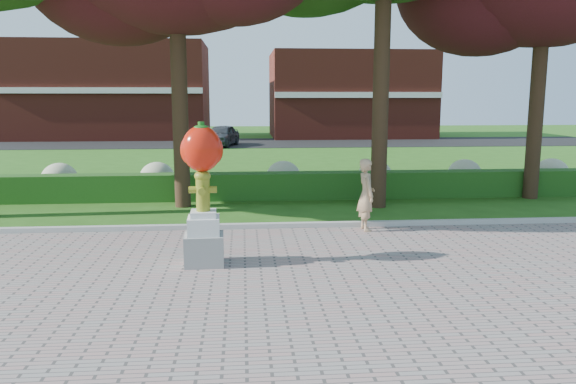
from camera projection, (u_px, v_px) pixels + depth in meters
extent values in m
plane|color=#285816|center=(260.00, 268.00, 10.19)|extent=(100.00, 100.00, 0.00)
cube|color=gray|center=(272.00, 374.00, 6.25)|extent=(40.00, 14.00, 0.04)
cube|color=#ADADA5|center=(256.00, 227.00, 13.12)|extent=(40.00, 0.18, 0.15)
cube|color=#1D4814|center=(253.00, 186.00, 17.00)|extent=(24.00, 0.70, 0.80)
ellipsoid|color=#BEC093|center=(60.00, 179.00, 17.48)|extent=(1.10, 1.10, 0.99)
ellipsoid|color=#BEC093|center=(157.00, 178.00, 17.72)|extent=(1.10, 1.10, 0.99)
ellipsoid|color=#BEC093|center=(283.00, 176.00, 18.03)|extent=(1.10, 1.10, 0.99)
ellipsoid|color=#BEC093|center=(375.00, 175.00, 18.27)|extent=(1.10, 1.10, 0.99)
ellipsoid|color=#BEC093|center=(464.00, 174.00, 18.51)|extent=(1.10, 1.10, 0.99)
ellipsoid|color=#BEC093|center=(551.00, 173.00, 18.75)|extent=(1.10, 1.10, 0.99)
cube|color=black|center=(247.00, 143.00, 37.70)|extent=(50.00, 8.00, 0.02)
cube|color=maroon|center=(113.00, 91.00, 42.21)|extent=(14.00, 8.00, 7.00)
cube|color=maroon|center=(349.00, 95.00, 43.69)|extent=(12.00, 8.00, 6.40)
cylinder|color=black|center=(180.00, 96.00, 15.41)|extent=(0.44, 0.44, 6.16)
cylinder|color=black|center=(381.00, 76.00, 15.26)|extent=(0.44, 0.44, 7.28)
cylinder|color=black|center=(537.00, 101.00, 16.76)|extent=(0.44, 0.44, 5.88)
cube|color=gray|center=(204.00, 249.00, 10.26)|extent=(0.73, 0.73, 0.57)
cube|color=silver|center=(204.00, 225.00, 10.19)|extent=(0.59, 0.59, 0.32)
cube|color=silver|center=(203.00, 214.00, 10.15)|extent=(0.47, 0.47, 0.11)
cylinder|color=olive|center=(203.00, 193.00, 10.09)|extent=(0.25, 0.25, 0.64)
ellipsoid|color=olive|center=(202.00, 176.00, 10.03)|extent=(0.30, 0.30, 0.21)
cylinder|color=olive|center=(193.00, 190.00, 10.06)|extent=(0.14, 0.12, 0.12)
cylinder|color=olive|center=(213.00, 190.00, 10.09)|extent=(0.14, 0.12, 0.12)
cylinder|color=olive|center=(202.00, 191.00, 9.91)|extent=(0.14, 0.14, 0.14)
cylinder|color=olive|center=(202.00, 171.00, 10.02)|extent=(0.09, 0.09, 0.06)
ellipsoid|color=red|center=(202.00, 149.00, 9.95)|extent=(0.71, 0.64, 0.82)
ellipsoid|color=red|center=(190.00, 150.00, 9.94)|extent=(0.35, 0.35, 0.52)
ellipsoid|color=red|center=(213.00, 150.00, 9.97)|extent=(0.35, 0.35, 0.52)
cylinder|color=#165D15|center=(201.00, 126.00, 9.88)|extent=(0.11, 0.11, 0.14)
ellipsoid|color=#165D15|center=(201.00, 127.00, 9.89)|extent=(0.27, 0.27, 0.09)
imported|color=tan|center=(366.00, 195.00, 12.79)|extent=(0.45, 0.64, 1.66)
imported|color=#393C3F|center=(222.00, 135.00, 35.19)|extent=(2.45, 4.17, 1.33)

